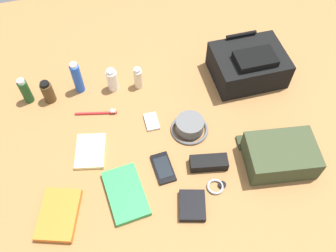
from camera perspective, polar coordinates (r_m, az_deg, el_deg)
name	(u,v)px	position (r m, az deg, el deg)	size (l,w,h in m)	color
ground_plane	(168,133)	(1.45, 0.00, -1.15)	(2.64, 2.02, 0.02)	#9A6939
backpack	(248,65)	(1.61, 12.56, 9.42)	(0.30, 0.24, 0.16)	black
toiletry_pouch	(280,155)	(1.39, 17.24, -4.34)	(0.27, 0.25, 0.10)	#384228
bucket_hat	(190,126)	(1.43, 3.44, -0.04)	(0.15, 0.15, 0.06)	#5F5F5F
shampoo_bottle	(25,91)	(1.60, -21.56, 5.17)	(0.04, 0.04, 0.13)	#19471E
cologne_bottle	(48,92)	(1.58, -18.42, 5.12)	(0.05, 0.05, 0.11)	#473319
deodorant_spray	(77,78)	(1.56, -14.13, 7.39)	(0.04, 0.04, 0.16)	blue
toothpaste_tube	(112,80)	(1.55, -8.78, 7.19)	(0.05, 0.05, 0.11)	white
lotion_bottle	(138,78)	(1.55, -4.73, 7.55)	(0.04, 0.04, 0.11)	beige
paperback_novel	(59,215)	(1.33, -16.82, -13.24)	(0.18, 0.22, 0.03)	orange
travel_guidebook	(126,193)	(1.31, -6.68, -10.53)	(0.14, 0.22, 0.02)	#2D934C
cell_phone	(163,168)	(1.35, -0.76, -6.63)	(0.07, 0.13, 0.01)	black
media_player	(152,122)	(1.46, -2.60, 0.69)	(0.05, 0.08, 0.01)	#B7B7BC
wristwatch	(216,186)	(1.33, 7.62, -9.41)	(0.07, 0.06, 0.01)	#99999E
toothbrush	(98,113)	(1.51, -10.93, 2.05)	(0.17, 0.05, 0.02)	red
wallet	(192,205)	(1.29, 3.89, -12.40)	(0.09, 0.11, 0.02)	black
notepad	(90,151)	(1.42, -12.13, -3.90)	(0.11, 0.15, 0.02)	beige
sunglasses_case	(209,163)	(1.35, 6.43, -5.79)	(0.14, 0.06, 0.04)	black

